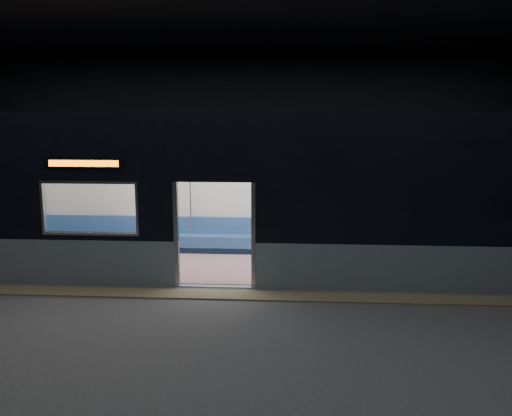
# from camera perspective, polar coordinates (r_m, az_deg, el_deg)

# --- Properties ---
(station_floor) EXTENTS (24.00, 14.00, 0.01)m
(station_floor) POSITION_cam_1_polar(r_m,az_deg,el_deg) (9.63, -5.19, -10.26)
(station_floor) COLOR #47494C
(station_floor) RESTS_ON ground
(station_envelope) EXTENTS (24.00, 14.00, 5.00)m
(station_envelope) POSITION_cam_1_polar(r_m,az_deg,el_deg) (9.05, -5.56, 12.11)
(station_envelope) COLOR black
(station_envelope) RESTS_ON station_floor
(tactile_strip) EXTENTS (22.80, 0.50, 0.03)m
(tactile_strip) POSITION_cam_1_polar(r_m,az_deg,el_deg) (10.14, -4.70, -9.09)
(tactile_strip) COLOR #8C7F59
(tactile_strip) RESTS_ON station_floor
(metro_car) EXTENTS (18.00, 3.04, 3.35)m
(metro_car) POSITION_cam_1_polar(r_m,az_deg,el_deg) (11.65, -3.38, 2.66)
(metro_car) COLOR gray
(metro_car) RESTS_ON station_floor
(passenger) EXTENTS (0.42, 0.70, 1.37)m
(passenger) POSITION_cam_1_polar(r_m,az_deg,el_deg) (12.72, 4.69, -1.53)
(passenger) COLOR black
(passenger) RESTS_ON metro_car
(handbag) EXTENTS (0.34, 0.32, 0.13)m
(handbag) POSITION_cam_1_polar(r_m,az_deg,el_deg) (12.53, 4.62, -2.28)
(handbag) COLOR black
(handbag) RESTS_ON passenger
(transit_map) EXTENTS (1.07, 0.03, 0.70)m
(transit_map) POSITION_cam_1_polar(r_m,az_deg,el_deg) (12.91, 5.56, 1.79)
(transit_map) COLOR white
(transit_map) RESTS_ON metro_car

